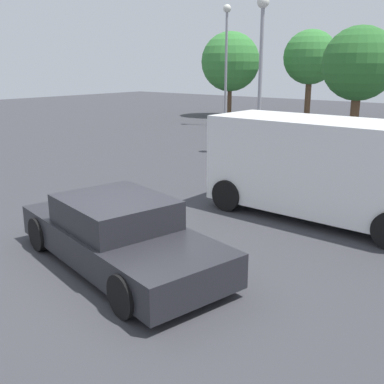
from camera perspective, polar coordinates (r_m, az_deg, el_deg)
The scene contains 8 objects.
ground_plane at distance 8.15m, azimuth -9.01°, elevation -9.31°, with size 80.00×80.00×0.00m, color #38383D.
sedan_foreground at distance 8.09m, azimuth -9.12°, elevation -5.23°, with size 4.76×2.65×1.20m.
van_white at distance 10.72m, azimuth 15.87°, elevation 3.15°, with size 5.06×2.17×2.25m.
light_post_near at distance 26.91m, azimuth 4.31°, elevation 17.74°, with size 0.44×0.44×6.63m.
light_post_far at distance 18.06m, azimuth 8.63°, elevation 17.28°, with size 0.44×0.44×5.84m.
tree_back_left at distance 22.33m, azimuth 20.10°, elevation 14.73°, with size 3.27×3.27×5.11m.
tree_back_right at distance 32.06m, azimuth 4.79°, elevation 15.86°, with size 3.92×3.92×5.60m.
tree_far_right at distance 32.06m, azimuth 14.53°, elevation 15.91°, with size 3.50×3.50×5.67m.
Camera 1 is at (5.59, -4.88, 3.39)m, focal length 42.84 mm.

